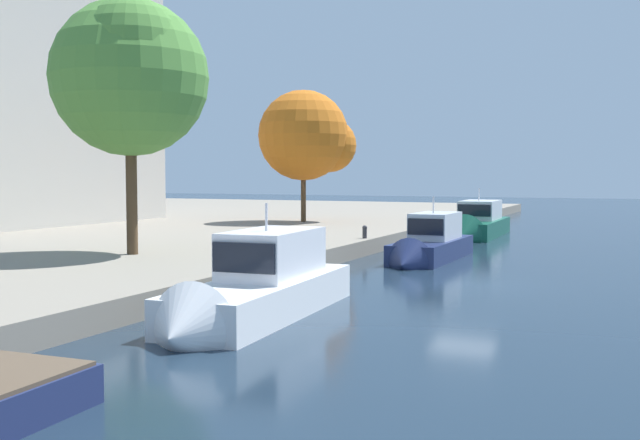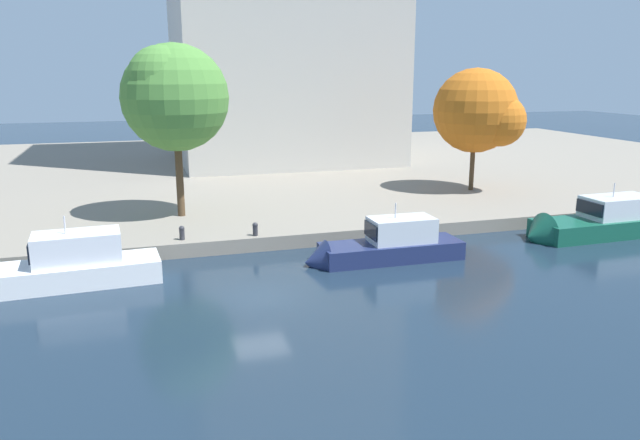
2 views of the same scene
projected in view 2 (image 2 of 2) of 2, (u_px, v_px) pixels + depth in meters
ground_plane at (260, 296)px, 28.42m from camera, size 220.00×220.00×0.00m
dock_promenade at (189, 173)px, 60.45m from camera, size 120.00×55.00×0.84m
motor_yacht_1 at (52, 272)px, 29.49m from camera, size 10.08×3.16×4.33m
motor_yacht_2 at (382, 250)px, 33.67m from camera, size 8.88×2.50×4.10m
motor_yacht_3 at (599, 225)px, 38.71m from camera, size 10.91×3.22×4.40m
mooring_bollard_0 at (182, 232)px, 34.72m from camera, size 0.33×0.33×0.81m
mooring_bollard_1 at (255, 229)px, 35.60m from camera, size 0.32×0.32×0.79m
mooring_bollard_2 at (383, 220)px, 37.83m from camera, size 0.27×0.27×0.72m
tree_0 at (174, 95)px, 38.74m from camera, size 6.80×6.80×11.07m
tree_1 at (480, 113)px, 47.84m from camera, size 6.57×6.80×9.59m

